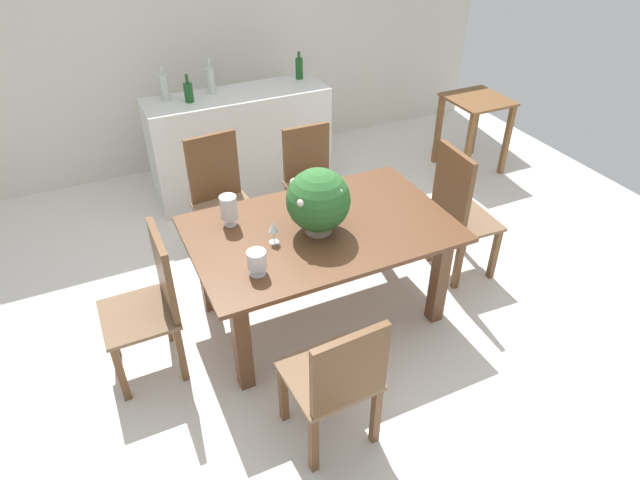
{
  "coord_description": "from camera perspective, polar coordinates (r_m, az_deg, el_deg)",
  "views": [
    {
      "loc": [
        -1.28,
        -2.87,
        2.76
      ],
      "look_at": [
        -0.01,
        -0.18,
        0.65
      ],
      "focal_mm": 31.05,
      "sensor_mm": 36.0,
      "label": 1
    }
  ],
  "objects": [
    {
      "name": "chair_foot_end",
      "position": [
        4.22,
        14.05,
        3.15
      ],
      "size": [
        0.42,
        0.47,
        1.07
      ],
      "rotation": [
        0.0,
        0.0,
        1.52
      ],
      "color": "brown",
      "rests_on": "ground"
    },
    {
      "name": "back_wall",
      "position": [
        5.81,
        -12.41,
        20.02
      ],
      "size": [
        6.4,
        0.1,
        2.6
      ],
      "primitive_type": "cube",
      "color": "beige",
      "rests_on": "ground"
    },
    {
      "name": "flower_centerpiece",
      "position": [
        3.44,
        -0.19,
        4.05
      ],
      "size": [
        0.41,
        0.41,
        0.44
      ],
      "color": "gray",
      "rests_on": "dining_table"
    },
    {
      "name": "wine_bottle_amber",
      "position": [
        5.42,
        -2.16,
        17.31
      ],
      "size": [
        0.07,
        0.07,
        0.25
      ],
      "color": "#194C1E",
      "rests_on": "kitchen_counter"
    },
    {
      "name": "wine_glass",
      "position": [
        3.41,
        -4.84,
        1.24
      ],
      "size": [
        0.06,
        0.06,
        0.15
      ],
      "color": "silver",
      "rests_on": "dining_table"
    },
    {
      "name": "wine_bottle_clear",
      "position": [
        5.14,
        -11.21,
        15.87
      ],
      "size": [
        0.07,
        0.07,
        0.31
      ],
      "color": "#B2BFB7",
      "rests_on": "kitchen_counter"
    },
    {
      "name": "crystal_vase_left",
      "position": [
        3.6,
        -9.39,
        3.27
      ],
      "size": [
        0.11,
        0.11,
        0.22
      ],
      "color": "silver",
      "rests_on": "dining_table"
    },
    {
      "name": "chair_far_left",
      "position": [
        4.41,
        -10.23,
        4.75
      ],
      "size": [
        0.48,
        0.49,
        1.02
      ],
      "rotation": [
        0.0,
        0.0,
        0.08
      ],
      "color": "brown",
      "rests_on": "ground"
    },
    {
      "name": "side_table",
      "position": [
        5.89,
        15.68,
        12.14
      ],
      "size": [
        0.56,
        0.58,
        0.76
      ],
      "color": "brown",
      "rests_on": "ground"
    },
    {
      "name": "chair_head_end",
      "position": [
        3.5,
        -16.9,
        -5.84
      ],
      "size": [
        0.44,
        0.46,
        0.99
      ],
      "rotation": [
        0.0,
        0.0,
        -1.57
      ],
      "color": "brown",
      "rests_on": "ground"
    },
    {
      "name": "chair_near_left",
      "position": [
        2.95,
        1.89,
        -14.17
      ],
      "size": [
        0.48,
        0.47,
        0.93
      ],
      "rotation": [
        0.0,
        0.0,
        3.19
      ],
      "color": "brown",
      "rests_on": "ground"
    },
    {
      "name": "crystal_vase_center_near",
      "position": [
        3.18,
        -6.53,
        -2.14
      ],
      "size": [
        0.11,
        0.11,
        0.16
      ],
      "color": "silver",
      "rests_on": "dining_table"
    },
    {
      "name": "ground_plane",
      "position": [
        4.19,
        -0.92,
        -5.96
      ],
      "size": [
        7.04,
        7.04,
        0.0
      ],
      "primitive_type": "plane",
      "color": "silver"
    },
    {
      "name": "wine_bottle_dark",
      "position": [
        5.0,
        -13.4,
        14.63
      ],
      "size": [
        0.08,
        0.08,
        0.24
      ],
      "color": "#194C1E",
      "rests_on": "kitchen_counter"
    },
    {
      "name": "kitchen_counter",
      "position": [
        5.33,
        -8.16,
        9.76
      ],
      "size": [
        1.65,
        0.5,
        0.98
      ],
      "primitive_type": "cube",
      "color": "silver",
      "rests_on": "ground"
    },
    {
      "name": "wine_bottle_tall",
      "position": [
        5.07,
        -15.73,
        14.95
      ],
      "size": [
        0.07,
        0.07,
        0.3
      ],
      "color": "#B2BFB7",
      "rests_on": "kitchen_counter"
    },
    {
      "name": "dining_table",
      "position": [
        3.68,
        0.12,
        -0.31
      ],
      "size": [
        1.71,
        1.08,
        0.75
      ],
      "color": "brown",
      "rests_on": "ground"
    },
    {
      "name": "chair_far_right",
      "position": [
        4.64,
        -0.89,
        6.51
      ],
      "size": [
        0.45,
        0.46,
        0.94
      ],
      "rotation": [
        0.0,
        0.0,
        -0.03
      ],
      "color": "brown",
      "rests_on": "ground"
    }
  ]
}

